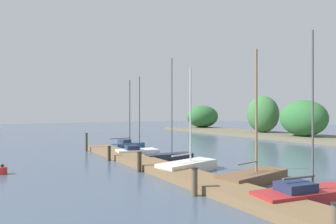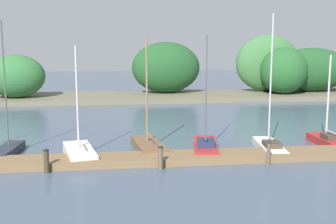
# 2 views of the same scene
# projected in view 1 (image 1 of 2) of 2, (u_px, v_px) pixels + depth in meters

# --- Properties ---
(dock_pier) EXTENTS (26.35, 1.80, 0.35)m
(dock_pier) POSITION_uv_depth(u_px,v_px,m) (186.00, 176.00, 13.40)
(dock_pier) COLOR brown
(dock_pier) RESTS_ON ground
(sailboat_0) EXTENTS (1.66, 3.27, 5.93)m
(sailboat_0) POSITION_uv_depth(u_px,v_px,m) (128.00, 145.00, 24.90)
(sailboat_0) COLOR #285684
(sailboat_0) RESTS_ON ground
(sailboat_1) EXTENTS (1.84, 3.43, 5.75)m
(sailboat_1) POSITION_uv_depth(u_px,v_px,m) (138.00, 151.00, 20.84)
(sailboat_1) COLOR white
(sailboat_1) RESTS_ON ground
(sailboat_2) EXTENTS (1.21, 3.33, 6.76)m
(sailboat_2) POSITION_uv_depth(u_px,v_px,m) (171.00, 155.00, 19.05)
(sailboat_2) COLOR #232833
(sailboat_2) RESTS_ON ground
(sailboat_3) EXTENTS (1.98, 3.88, 5.53)m
(sailboat_3) POSITION_uv_depth(u_px,v_px,m) (189.00, 165.00, 15.34)
(sailboat_3) COLOR silver
(sailboat_3) RESTS_ON ground
(sailboat_4) EXTENTS (1.72, 4.01, 6.01)m
(sailboat_4) POSITION_uv_depth(u_px,v_px,m) (255.00, 175.00, 12.92)
(sailboat_4) COLOR brown
(sailboat_4) RESTS_ON ground
(sailboat_5) EXTENTS (1.87, 4.31, 6.03)m
(sailboat_5) POSITION_uv_depth(u_px,v_px,m) (309.00, 194.00, 10.01)
(sailboat_5) COLOR maroon
(sailboat_5) RESTS_ON ground
(mooring_piling_0) EXTENTS (0.22, 0.22, 1.47)m
(mooring_piling_0) POSITION_uv_depth(u_px,v_px,m) (86.00, 142.00, 23.24)
(mooring_piling_0) COLOR #4C3D28
(mooring_piling_0) RESTS_ON ground
(mooring_piling_1) EXTENTS (0.24, 0.24, 0.96)m
(mooring_piling_1) POSITION_uv_depth(u_px,v_px,m) (109.00, 153.00, 18.62)
(mooring_piling_1) COLOR #3D3323
(mooring_piling_1) RESTS_ON ground
(mooring_piling_2) EXTENTS (0.26, 0.26, 1.05)m
(mooring_piling_2) POSITION_uv_depth(u_px,v_px,m) (139.00, 162.00, 15.15)
(mooring_piling_2) COLOR #3D3323
(mooring_piling_2) RESTS_ON ground
(mooring_piling_3) EXTENTS (0.26, 0.26, 1.06)m
(mooring_piling_3) POSITION_uv_depth(u_px,v_px,m) (194.00, 182.00, 10.79)
(mooring_piling_3) COLOR brown
(mooring_piling_3) RESTS_ON ground
(channel_buoy_1) EXTENTS (0.46, 0.46, 0.52)m
(channel_buoy_1) POSITION_uv_depth(u_px,v_px,m) (2.00, 170.00, 14.58)
(channel_buoy_1) COLOR red
(channel_buoy_1) RESTS_ON ground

